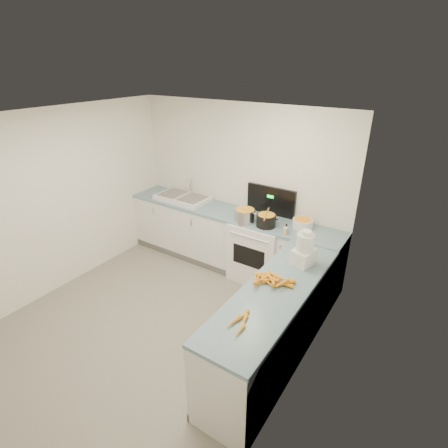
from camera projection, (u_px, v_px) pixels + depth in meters
The scene contains 19 objects.
floor at pixel (156, 325), 4.40m from camera, with size 3.50×4.00×0.00m, color gray, non-canonical shape.
ceiling at pixel (134, 121), 3.33m from camera, with size 3.50×4.00×0.00m, color white, non-canonical shape.
wall_back at pixel (240, 187), 5.37m from camera, with size 3.50×2.50×0.00m, color white, non-canonical shape.
wall_left at pixel (53, 204), 4.73m from camera, with size 4.00×2.50×0.00m, color white, non-canonical shape.
wall_right at pixel (295, 289), 2.99m from camera, with size 4.00×2.50×0.00m, color white, non-canonical shape.
counter_back at pixel (229, 239), 5.48m from camera, with size 3.50×0.62×0.94m.
counter_right at pixel (273, 326), 3.70m from camera, with size 0.62×2.20×0.94m.
stove at pixel (260, 249), 5.19m from camera, with size 0.76×0.65×1.36m.
sink at pixel (183, 198), 5.71m from camera, with size 0.86×0.52×0.31m.
steel_pot at pixel (245, 216), 4.92m from camera, with size 0.29×0.29×0.21m, color silver.
black_pot at pixel (266, 221), 4.79m from camera, with size 0.27×0.27×0.19m, color black.
wooden_spoon at pixel (266, 214), 4.75m from camera, with size 0.02×0.02×0.43m, color #AD7A47.
mixing_bowl at pixel (302, 224), 4.75m from camera, with size 0.27×0.27×0.13m, color white.
extract_bottle at pixel (286, 229), 4.63m from camera, with size 0.04×0.04×0.10m, color #593319.
spice_jar at pixel (285, 231), 4.58m from camera, with size 0.05×0.05×0.08m, color #E5B266.
food_processor at pixel (304, 250), 3.86m from camera, with size 0.26×0.29×0.42m.
carrot_pile at pixel (271, 279), 3.60m from camera, with size 0.45×0.37×0.08m.
peeled_carrots at pixel (240, 322), 3.04m from camera, with size 0.16×0.35×0.04m.
peelings at pixel (171, 192), 5.82m from camera, with size 0.25×0.26×0.01m.
Camera 1 is at (2.59, -2.40, 3.04)m, focal length 28.00 mm.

